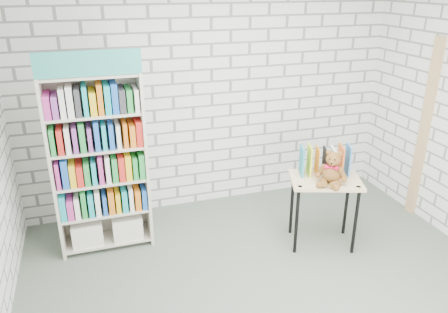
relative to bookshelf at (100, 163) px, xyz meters
name	(u,v)px	position (x,y,z in m)	size (l,w,h in m)	color
ground	(276,297)	(1.37, -1.36, -0.95)	(4.50, 4.50, 0.00)	#505D4F
room_shell	(287,105)	(1.37, -1.36, 0.83)	(4.52, 4.02, 2.81)	silver
bookshelf	(100,163)	(0.00, 0.00, 0.00)	(0.93, 0.36, 2.08)	beige
display_table	(325,188)	(2.19, -0.68, -0.30)	(0.83, 0.69, 0.76)	#DABF83
table_books	(325,161)	(2.22, -0.57, -0.04)	(0.54, 0.36, 0.29)	teal
teddy_bear	(332,171)	(2.18, -0.79, -0.05)	(0.33, 0.33, 0.34)	brown
door_trim	(424,130)	(3.59, -0.41, 0.10)	(0.05, 0.12, 2.10)	tan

